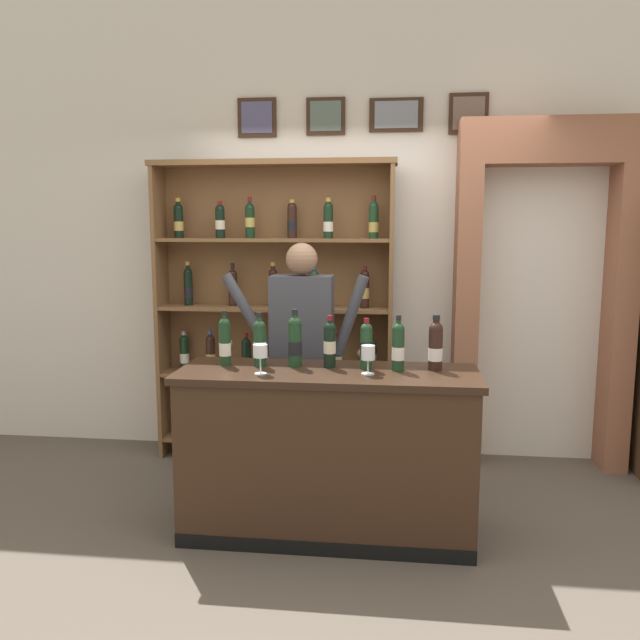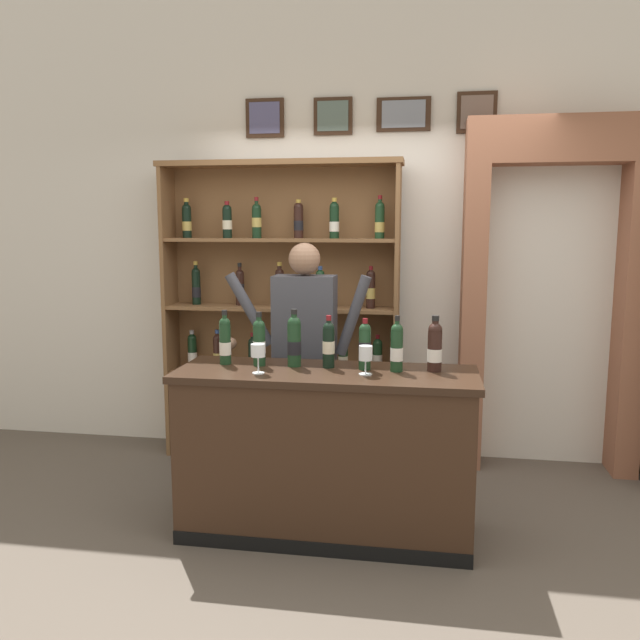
{
  "view_description": "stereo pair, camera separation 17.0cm",
  "coord_description": "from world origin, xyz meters",
  "px_view_note": "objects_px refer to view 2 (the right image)",
  "views": [
    {
      "loc": [
        0.25,
        -3.49,
        1.77
      ],
      "look_at": [
        -0.19,
        0.21,
        1.22
      ],
      "focal_mm": 36.04,
      "sensor_mm": 36.0,
      "label": 1
    },
    {
      "loc": [
        0.42,
        -3.47,
        1.77
      ],
      "look_at": [
        -0.19,
        0.21,
        1.22
      ],
      "focal_mm": 36.04,
      "sensor_mm": 36.0,
      "label": 2
    }
  ],
  "objects_px": {
    "tasting_bottle_rosso": "(225,340)",
    "tasting_bottle_riserva": "(259,341)",
    "tasting_bottle_grappa": "(435,346)",
    "tasting_counter": "(326,453)",
    "wine_glass_center": "(258,352)",
    "shopkeeper": "(304,341)",
    "tasting_bottle_vin_santo": "(329,343)",
    "tasting_bottle_bianco": "(397,347)",
    "wine_shelf": "(281,307)",
    "tasting_bottle_brunello": "(365,345)",
    "tasting_bottle_super_tuscan": "(294,340)",
    "wine_glass_spare": "(366,355)"
  },
  "relations": [
    {
      "from": "wine_shelf",
      "to": "tasting_bottle_bianco",
      "type": "relative_size",
      "value": 7.1
    },
    {
      "from": "tasting_bottle_super_tuscan",
      "to": "tasting_bottle_grappa",
      "type": "bearing_deg",
      "value": 0.32
    },
    {
      "from": "tasting_bottle_riserva",
      "to": "tasting_bottle_grappa",
      "type": "height_order",
      "value": "same"
    },
    {
      "from": "tasting_bottle_vin_santo",
      "to": "tasting_bottle_bianco",
      "type": "distance_m",
      "value": 0.39
    },
    {
      "from": "tasting_bottle_riserva",
      "to": "wine_glass_spare",
      "type": "xyz_separation_m",
      "value": [
        0.63,
        -0.13,
        -0.03
      ]
    },
    {
      "from": "tasting_bottle_riserva",
      "to": "tasting_bottle_grappa",
      "type": "relative_size",
      "value": 1.0
    },
    {
      "from": "tasting_bottle_bianco",
      "to": "wine_glass_center",
      "type": "bearing_deg",
      "value": -166.73
    },
    {
      "from": "wine_shelf",
      "to": "tasting_bottle_vin_santo",
      "type": "xyz_separation_m",
      "value": [
        0.53,
        -1.13,
        -0.06
      ]
    },
    {
      "from": "wine_shelf",
      "to": "tasting_bottle_vin_santo",
      "type": "relative_size",
      "value": 7.41
    },
    {
      "from": "wine_shelf",
      "to": "tasting_bottle_rosso",
      "type": "bearing_deg",
      "value": -94.07
    },
    {
      "from": "tasting_counter",
      "to": "tasting_bottle_rosso",
      "type": "distance_m",
      "value": 0.87
    },
    {
      "from": "tasting_counter",
      "to": "shopkeeper",
      "type": "xyz_separation_m",
      "value": [
        -0.23,
        0.59,
        0.54
      ]
    },
    {
      "from": "tasting_counter",
      "to": "tasting_bottle_super_tuscan",
      "type": "bearing_deg",
      "value": 156.02
    },
    {
      "from": "tasting_counter",
      "to": "wine_glass_spare",
      "type": "distance_m",
      "value": 0.64
    },
    {
      "from": "shopkeeper",
      "to": "wine_glass_spare",
      "type": "xyz_separation_m",
      "value": [
        0.46,
        -0.64,
        0.05
      ]
    },
    {
      "from": "wine_glass_spare",
      "to": "tasting_bottle_riserva",
      "type": "bearing_deg",
      "value": 168.38
    },
    {
      "from": "shopkeeper",
      "to": "wine_glass_spare",
      "type": "height_order",
      "value": "shopkeeper"
    },
    {
      "from": "tasting_bottle_rosso",
      "to": "tasting_bottle_super_tuscan",
      "type": "distance_m",
      "value": 0.41
    },
    {
      "from": "wine_shelf",
      "to": "tasting_bottle_super_tuscan",
      "type": "bearing_deg",
      "value": -73.67
    },
    {
      "from": "tasting_bottle_bianco",
      "to": "wine_glass_spare",
      "type": "height_order",
      "value": "tasting_bottle_bianco"
    },
    {
      "from": "shopkeeper",
      "to": "tasting_bottle_super_tuscan",
      "type": "bearing_deg",
      "value": -86.02
    },
    {
      "from": "wine_shelf",
      "to": "tasting_bottle_vin_santo",
      "type": "distance_m",
      "value": 1.25
    },
    {
      "from": "tasting_bottle_vin_santo",
      "to": "wine_glass_center",
      "type": "relative_size",
      "value": 1.83
    },
    {
      "from": "tasting_counter",
      "to": "shopkeeper",
      "type": "relative_size",
      "value": 1.02
    },
    {
      "from": "shopkeeper",
      "to": "tasting_bottle_brunello",
      "type": "height_order",
      "value": "shopkeeper"
    },
    {
      "from": "tasting_bottle_riserva",
      "to": "tasting_bottle_grappa",
      "type": "distance_m",
      "value": 1.0
    },
    {
      "from": "shopkeeper",
      "to": "tasting_bottle_rosso",
      "type": "xyz_separation_m",
      "value": [
        -0.38,
        -0.5,
        0.09
      ]
    },
    {
      "from": "shopkeeper",
      "to": "tasting_bottle_bianco",
      "type": "bearing_deg",
      "value": -40.6
    },
    {
      "from": "tasting_bottle_riserva",
      "to": "shopkeeper",
      "type": "bearing_deg",
      "value": 71.78
    },
    {
      "from": "wine_shelf",
      "to": "tasting_bottle_riserva",
      "type": "height_order",
      "value": "wine_shelf"
    },
    {
      "from": "wine_shelf",
      "to": "tasting_bottle_grappa",
      "type": "relative_size",
      "value": 7.13
    },
    {
      "from": "tasting_bottle_riserva",
      "to": "tasting_bottle_vin_santo",
      "type": "height_order",
      "value": "tasting_bottle_riserva"
    },
    {
      "from": "tasting_bottle_rosso",
      "to": "tasting_bottle_grappa",
      "type": "xyz_separation_m",
      "value": [
        1.21,
        0.01,
        0.0
      ]
    },
    {
      "from": "wine_shelf",
      "to": "tasting_bottle_super_tuscan",
      "type": "height_order",
      "value": "wine_shelf"
    },
    {
      "from": "tasting_counter",
      "to": "tasting_bottle_grappa",
      "type": "xyz_separation_m",
      "value": [
        0.6,
        0.09,
        0.62
      ]
    },
    {
      "from": "tasting_bottle_riserva",
      "to": "tasting_counter",
      "type": "bearing_deg",
      "value": -10.21
    },
    {
      "from": "tasting_bottle_brunello",
      "to": "wine_glass_spare",
      "type": "height_order",
      "value": "tasting_bottle_brunello"
    },
    {
      "from": "tasting_bottle_vin_santo",
      "to": "wine_shelf",
      "type": "bearing_deg",
      "value": 115.18
    },
    {
      "from": "tasting_bottle_grappa",
      "to": "wine_glass_spare",
      "type": "distance_m",
      "value": 0.4
    },
    {
      "from": "tasting_bottle_grappa",
      "to": "tasting_counter",
      "type": "bearing_deg",
      "value": -171.19
    },
    {
      "from": "tasting_bottle_rosso",
      "to": "tasting_bottle_super_tuscan",
      "type": "relative_size",
      "value": 0.96
    },
    {
      "from": "tasting_bottle_riserva",
      "to": "tasting_bottle_super_tuscan",
      "type": "height_order",
      "value": "tasting_bottle_super_tuscan"
    },
    {
      "from": "tasting_bottle_rosso",
      "to": "tasting_bottle_riserva",
      "type": "relative_size",
      "value": 1.02
    },
    {
      "from": "tasting_bottle_brunello",
      "to": "wine_glass_center",
      "type": "xyz_separation_m",
      "value": [
        -0.57,
        -0.19,
        -0.02
      ]
    },
    {
      "from": "tasting_counter",
      "to": "tasting_bottle_super_tuscan",
      "type": "distance_m",
      "value": 0.67
    },
    {
      "from": "shopkeeper",
      "to": "tasting_bottle_bianco",
      "type": "relative_size",
      "value": 5.27
    },
    {
      "from": "wine_shelf",
      "to": "tasting_counter",
      "type": "relative_size",
      "value": 1.32
    },
    {
      "from": "tasting_bottle_rosso",
      "to": "tasting_bottle_riserva",
      "type": "height_order",
      "value": "tasting_bottle_rosso"
    },
    {
      "from": "wine_glass_center",
      "to": "shopkeeper",
      "type": "bearing_deg",
      "value": 80.14
    },
    {
      "from": "tasting_bottle_riserva",
      "to": "wine_glass_center",
      "type": "relative_size",
      "value": 1.9
    }
  ]
}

